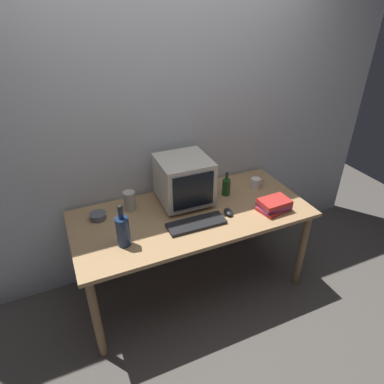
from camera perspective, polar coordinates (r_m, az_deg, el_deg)
The scene contains 12 objects.
ground_plane at distance 3.03m, azimuth 0.00°, elevation -15.24°, with size 6.00×6.00×0.00m, color #56514C.
back_wall at distance 2.70m, azimuth -4.07°, elevation 10.56°, with size 4.00×0.08×2.50m, color silver.
desk at distance 2.59m, azimuth 0.00°, elevation -4.94°, with size 1.77×0.81×0.75m.
crt_monitor at distance 2.57m, azimuth -1.38°, elevation 2.00°, with size 0.39×0.39×0.37m.
keyboard at distance 2.41m, azimuth 0.74°, elevation -5.34°, with size 0.42×0.15×0.02m, color black.
computer_mouse at distance 2.53m, azimuth 6.15°, elevation -3.38°, with size 0.06×0.10×0.04m, color black.
bottle_tall at distance 2.22m, azimuth -11.57°, elevation -6.34°, with size 0.09×0.09×0.31m.
bottle_short at distance 2.74m, azimuth 5.79°, elevation 0.98°, with size 0.07×0.07×0.21m.
book_stack at distance 2.62m, azimuth 13.67°, elevation -2.10°, with size 0.26×0.21×0.09m.
mug at distance 2.88m, azimuth 10.69°, elevation 1.46°, with size 0.12×0.08×0.09m.
cd_spindle at distance 2.56m, azimuth -15.56°, elevation -3.93°, with size 0.12×0.12×0.04m, color #595B66.
metal_canister at distance 2.58m, azimuth -10.47°, elevation -1.47°, with size 0.09×0.09×0.15m, color #B7B2A8.
Camera 1 is at (-0.85, -1.92, 2.19)m, focal length 31.64 mm.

